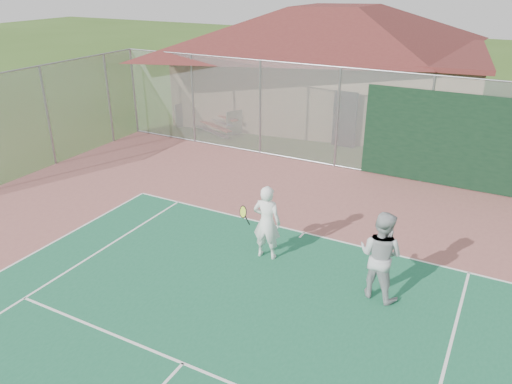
# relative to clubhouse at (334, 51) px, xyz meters

# --- Properties ---
(back_fence) EXTENTS (20.08, 0.11, 3.53)m
(back_fence) POSITION_rel_clubhouse_xyz_m (5.68, -6.53, -1.36)
(back_fence) COLOR gray
(back_fence) RESTS_ON ground
(side_fence_left) EXTENTS (0.08, 9.00, 3.50)m
(side_fence_left) POSITION_rel_clubhouse_xyz_m (-6.43, -11.00, -1.28)
(side_fence_left) COLOR gray
(side_fence_left) RESTS_ON ground
(clubhouse) EXTENTS (14.94, 11.00, 5.97)m
(clubhouse) POSITION_rel_clubhouse_xyz_m (0.00, 0.00, 0.00)
(clubhouse) COLOR tan
(clubhouse) RESTS_ON ground
(bleachers) EXTENTS (3.42, 2.69, 1.05)m
(bleachers) POSITION_rel_clubhouse_xyz_m (-3.64, -4.51, -2.48)
(bleachers) COLOR #953C22
(bleachers) RESTS_ON ground
(player_white_front) EXTENTS (1.02, 0.72, 1.86)m
(player_white_front) POSITION_rel_clubhouse_xyz_m (3.22, -13.16, -2.10)
(player_white_front) COLOR white
(player_white_front) RESTS_ON ground
(player_grey_back) EXTENTS (1.09, 0.93, 1.97)m
(player_grey_back) POSITION_rel_clubhouse_xyz_m (6.02, -13.47, -2.04)
(player_grey_back) COLOR #AEB1B3
(player_grey_back) RESTS_ON ground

